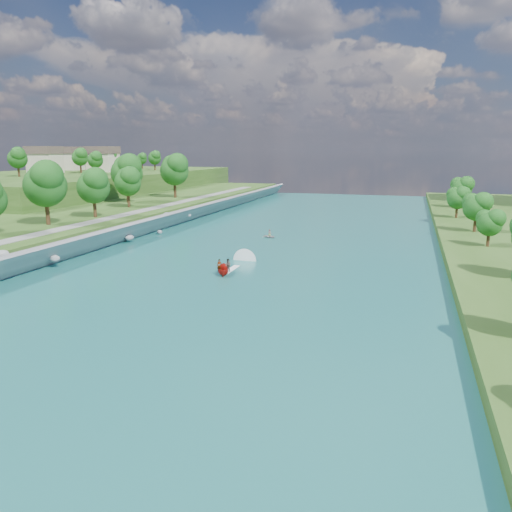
% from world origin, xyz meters
% --- Properties ---
extents(ground, '(260.00, 260.00, 0.00)m').
position_xyz_m(ground, '(0.00, 0.00, 0.00)').
color(ground, '#2D5119').
rests_on(ground, ground).
extents(river_water, '(55.00, 240.00, 0.10)m').
position_xyz_m(river_water, '(0.00, 20.00, 0.05)').
color(river_water, '#1A6460').
rests_on(river_water, ground).
extents(ridge_west, '(60.00, 120.00, 9.00)m').
position_xyz_m(ridge_west, '(-82.50, 95.00, 4.50)').
color(ridge_west, '#2D5119').
rests_on(ridge_west, ground).
extents(riprap_bank, '(4.30, 236.00, 4.05)m').
position_xyz_m(riprap_bank, '(-25.85, 19.28, 1.80)').
color(riprap_bank, slate).
rests_on(riprap_bank, ground).
extents(riverside_path, '(3.00, 200.00, 0.10)m').
position_xyz_m(riverside_path, '(-32.50, 20.00, 3.55)').
color(riverside_path, gray).
rests_on(riverside_path, berm_west).
extents(ridge_houses, '(29.50, 29.50, 8.40)m').
position_xyz_m(ridge_houses, '(-88.67, 100.00, 13.31)').
color(ridge_houses, beige).
rests_on(ridge_houses, ridge_west).
extents(trees_east, '(17.06, 138.73, 9.70)m').
position_xyz_m(trees_east, '(34.79, 36.19, 5.76)').
color(trees_east, '#134A15').
rests_on(trees_east, berm_east).
extents(trees_ridge, '(19.95, 68.33, 9.39)m').
position_xyz_m(trees_ridge, '(-76.06, 95.28, 13.34)').
color(trees_ridge, '#134A15').
rests_on(trees_ridge, ridge_west).
extents(motorboat, '(3.60, 18.72, 2.16)m').
position_xyz_m(motorboat, '(-0.90, 15.39, 0.70)').
color(motorboat, '#A9140D').
rests_on(motorboat, river_water).
extents(raft, '(3.51, 3.33, 1.50)m').
position_xyz_m(raft, '(-2.74, 42.66, 0.44)').
color(raft, '#919399').
rests_on(raft, river_water).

